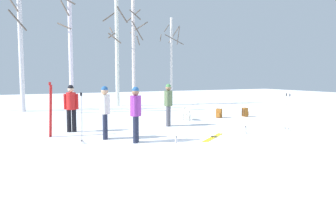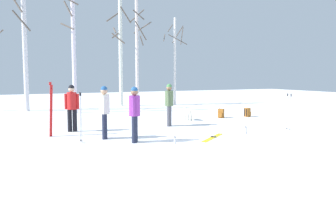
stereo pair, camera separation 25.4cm
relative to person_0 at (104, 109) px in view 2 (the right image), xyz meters
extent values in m
plane|color=white|center=(2.86, -1.64, -0.98)|extent=(60.00, 60.00, 0.00)
cylinder|color=#1E2338|center=(-0.02, -0.09, -0.57)|extent=(0.16, 0.16, 0.82)
cylinder|color=#1E2338|center=(0.02, 0.09, -0.57)|extent=(0.16, 0.16, 0.82)
cylinder|color=silver|center=(0.00, 0.00, 0.15)|extent=(0.34, 0.34, 0.62)
sphere|color=tan|center=(0.00, 0.00, 0.57)|extent=(0.22, 0.22, 0.22)
sphere|color=#265999|center=(0.00, 0.00, 0.63)|extent=(0.21, 0.21, 0.21)
cylinder|color=silver|center=(-0.06, -0.20, 0.13)|extent=(0.10, 0.10, 0.56)
cylinder|color=silver|center=(0.06, 0.20, 0.13)|extent=(0.10, 0.10, 0.56)
cylinder|color=black|center=(-0.64, 1.84, -0.57)|extent=(0.16, 0.16, 0.82)
cylinder|color=black|center=(-0.82, 1.88, -0.57)|extent=(0.16, 0.16, 0.82)
cylinder|color=red|center=(-0.73, 1.86, 0.15)|extent=(0.34, 0.34, 0.62)
sphere|color=beige|center=(-0.73, 1.86, 0.57)|extent=(0.22, 0.22, 0.22)
sphere|color=black|center=(-0.73, 1.86, 0.63)|extent=(0.21, 0.21, 0.21)
cylinder|color=red|center=(-0.53, 1.80, 0.13)|extent=(0.10, 0.10, 0.56)
cylinder|color=red|center=(-0.93, 1.91, 0.13)|extent=(0.10, 0.10, 0.56)
cylinder|color=#4C4C56|center=(3.10, 1.63, -0.57)|extent=(0.16, 0.16, 0.82)
cylinder|color=#4C4C56|center=(3.00, 1.48, -0.57)|extent=(0.16, 0.16, 0.82)
cylinder|color=#566B47|center=(3.05, 1.56, 0.15)|extent=(0.34, 0.34, 0.62)
sphere|color=#997051|center=(3.05, 1.56, 0.57)|extent=(0.22, 0.22, 0.22)
sphere|color=#4C8C4C|center=(3.05, 1.56, 0.63)|extent=(0.21, 0.21, 0.21)
cylinder|color=#566B47|center=(3.17, 1.73, 0.13)|extent=(0.10, 0.10, 0.56)
cylinder|color=#566B47|center=(2.93, 1.38, 0.13)|extent=(0.10, 0.10, 0.56)
cylinder|color=#1E2338|center=(0.65, -1.04, -0.57)|extent=(0.16, 0.16, 0.82)
cylinder|color=#1E2338|center=(0.73, -0.89, -0.57)|extent=(0.16, 0.16, 0.82)
cylinder|color=purple|center=(0.69, -0.96, 0.15)|extent=(0.34, 0.34, 0.62)
sphere|color=#997051|center=(0.69, -0.96, 0.57)|extent=(0.22, 0.22, 0.22)
sphere|color=#265999|center=(0.69, -0.96, 0.63)|extent=(0.21, 0.21, 0.21)
cylinder|color=purple|center=(0.59, -1.15, 0.13)|extent=(0.10, 0.10, 0.56)
cylinder|color=purple|center=(0.79, -0.78, 0.13)|extent=(0.10, 0.10, 0.56)
ellipsoid|color=beige|center=(4.57, 2.75, -0.57)|extent=(0.27, 0.62, 0.26)
sphere|color=beige|center=(4.60, 3.09, -0.51)|extent=(0.18, 0.18, 0.18)
ellipsoid|color=beige|center=(4.60, 3.15, -0.53)|extent=(0.07, 0.10, 0.06)
cylinder|color=beige|center=(4.54, 2.41, -0.49)|extent=(0.05, 0.19, 0.17)
cylinder|color=beige|center=(4.51, 2.96, -0.84)|extent=(0.07, 0.07, 0.28)
cylinder|color=beige|center=(4.66, 2.94, -0.84)|extent=(0.07, 0.07, 0.28)
cylinder|color=beige|center=(4.48, 2.57, -0.84)|extent=(0.07, 0.07, 0.28)
cylinder|color=beige|center=(4.63, 2.55, -0.84)|extent=(0.07, 0.07, 0.28)
cube|color=red|center=(-1.54, 1.17, -0.11)|extent=(0.13, 0.15, 1.74)
cube|color=red|center=(-1.54, 1.17, 0.80)|extent=(0.05, 0.06, 0.10)
cube|color=red|center=(-1.50, 1.22, -0.11)|extent=(0.13, 0.15, 1.74)
cube|color=red|center=(-1.50, 1.22, 0.80)|extent=(0.05, 0.06, 0.10)
cube|color=yellow|center=(3.29, -1.41, -0.97)|extent=(1.37, 1.08, 0.02)
cube|color=#333338|center=(3.33, -1.37, -0.95)|extent=(0.13, 0.12, 0.03)
cube|color=yellow|center=(3.23, -1.33, -0.97)|extent=(1.37, 1.08, 0.02)
cube|color=#333338|center=(3.27, -1.30, -0.95)|extent=(0.13, 0.12, 0.03)
cylinder|color=#B2B2BC|center=(6.59, -1.26, -0.34)|extent=(0.02, 0.10, 1.28)
cylinder|color=black|center=(6.59, -1.26, 0.35)|extent=(0.04, 0.04, 0.10)
cylinder|color=black|center=(6.59, -1.26, -0.91)|extent=(0.07, 0.07, 0.01)
cylinder|color=#B2B2BC|center=(6.59, -1.43, -0.34)|extent=(0.02, 0.10, 1.28)
cylinder|color=black|center=(6.59, -1.43, 0.35)|extent=(0.04, 0.04, 0.10)
cylinder|color=black|center=(6.59, -1.43, -0.91)|extent=(0.07, 0.07, 0.01)
cylinder|color=#B2B2BC|center=(-0.82, -0.28, -0.26)|extent=(0.02, 0.11, 1.44)
cylinder|color=black|center=(-0.82, -0.28, 0.51)|extent=(0.04, 0.04, 0.10)
cylinder|color=black|center=(-0.82, -0.28, -0.91)|extent=(0.07, 0.07, 0.01)
cylinder|color=#B2B2BC|center=(-0.82, -0.42, -0.26)|extent=(0.02, 0.11, 1.44)
cylinder|color=black|center=(-0.82, -0.42, 0.51)|extent=(0.04, 0.04, 0.10)
cylinder|color=black|center=(-0.82, -0.42, -0.91)|extent=(0.07, 0.07, 0.01)
cube|color=#99591E|center=(7.85, 2.63, -0.76)|extent=(0.20, 0.26, 0.44)
cube|color=#99591E|center=(7.98, 2.63, -0.83)|extent=(0.06, 0.20, 0.20)
cube|color=black|center=(7.74, 2.56, -0.76)|extent=(0.02, 0.04, 0.37)
cube|color=black|center=(7.74, 2.71, -0.76)|extent=(0.02, 0.04, 0.37)
cube|color=#99591E|center=(6.44, 2.85, -0.76)|extent=(0.31, 0.33, 0.44)
cube|color=#99591E|center=(6.33, 2.77, -0.83)|extent=(0.16, 0.20, 0.20)
cube|color=black|center=(6.49, 2.97, -0.76)|extent=(0.04, 0.04, 0.37)
cube|color=black|center=(6.57, 2.85, -0.76)|extent=(0.04, 0.04, 0.37)
cylinder|color=silver|center=(1.72, -1.67, -0.88)|extent=(0.07, 0.07, 0.20)
cylinder|color=black|center=(1.72, -1.67, -0.77)|extent=(0.04, 0.04, 0.02)
cylinder|color=silver|center=(4.70, -1.25, -0.86)|extent=(0.07, 0.07, 0.24)
cylinder|color=black|center=(4.70, -1.25, -0.73)|extent=(0.05, 0.05, 0.02)
cylinder|color=silver|center=(-1.96, 10.05, 3.01)|extent=(0.26, 0.26, 7.98)
cylinder|color=brown|center=(-2.09, 9.62, 4.05)|extent=(0.94, 0.38, 1.15)
cylinder|color=brown|center=(-2.27, 9.83, 4.93)|extent=(0.54, 0.73, 0.91)
cylinder|color=silver|center=(0.42, 8.17, 2.21)|extent=(0.22, 0.22, 6.39)
cylinder|color=brown|center=(0.07, 7.90, 3.66)|extent=(0.63, 0.77, 0.43)
cylinder|color=brown|center=(0.23, 7.79, 4.99)|extent=(0.84, 0.47, 0.52)
cylinder|color=brown|center=(0.16, 8.02, 4.60)|extent=(0.40, 0.63, 0.91)
cylinder|color=silver|center=(3.95, 11.09, 2.64)|extent=(0.25, 0.25, 7.23)
cylinder|color=brown|center=(3.61, 11.60, 4.98)|extent=(1.12, 0.79, 0.81)
cylinder|color=brown|center=(3.70, 10.74, 3.48)|extent=(0.78, 0.61, 0.73)
cylinder|color=brown|center=(3.58, 11.12, 4.04)|extent=(0.16, 0.80, 0.47)
cylinder|color=brown|center=(4.20, 10.66, 5.01)|extent=(0.94, 0.59, 0.97)
cylinder|color=brown|center=(3.81, 11.45, 3.81)|extent=(0.80, 0.38, 0.59)
cylinder|color=silver|center=(4.99, 10.76, 2.72)|extent=(0.21, 0.21, 7.40)
cylinder|color=brown|center=(5.12, 10.33, 4.00)|extent=(0.94, 0.36, 1.20)
cylinder|color=brown|center=(4.99, 10.37, 5.03)|extent=(0.81, 0.08, 0.62)
cylinder|color=brown|center=(5.18, 11.18, 5.11)|extent=(0.93, 0.47, 0.88)
cylinder|color=brown|center=(5.26, 10.56, 3.38)|extent=(0.49, 0.63, 0.60)
cylinder|color=brown|center=(5.55, 11.18, 4.33)|extent=(0.92, 1.20, 0.73)
cylinder|color=silver|center=(7.62, 10.33, 2.02)|extent=(0.16, 0.16, 6.01)
cylinder|color=brown|center=(6.97, 10.67, 3.67)|extent=(0.74, 1.35, 0.67)
cylinder|color=brown|center=(7.52, 9.68, 3.47)|extent=(1.34, 0.27, 0.68)
cylinder|color=brown|center=(8.09, 10.18, 3.79)|extent=(0.37, 0.98, 1.11)
cylinder|color=brown|center=(7.96, 10.58, 3.93)|extent=(0.57, 0.75, 1.18)
cylinder|color=brown|center=(7.40, 10.61, 4.33)|extent=(0.63, 0.51, 0.60)
camera|label=1|loc=(-2.87, -10.41, 1.08)|focal=35.47mm
camera|label=2|loc=(-2.64, -10.52, 1.08)|focal=35.47mm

